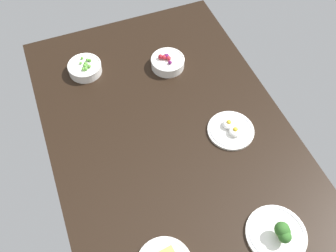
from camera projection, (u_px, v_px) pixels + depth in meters
The scene contains 5 objects.
dining_table at pixel (168, 132), 143.48cm from camera, with size 132.04×88.67×4.00cm, color black.
plate_broccoli at pixel (279, 233), 116.58cm from camera, with size 19.35×19.35×7.92cm.
bowl_berries at pixel (168, 62), 158.42cm from camera, with size 14.25×14.25×6.18cm.
bowl_peas at pixel (85, 68), 156.66cm from camera, with size 13.99×13.99×5.55cm.
plate_eggs at pixel (231, 130), 140.44cm from camera, with size 17.56×17.56×4.37cm.
Camera 1 is at (-74.62, 28.90, 121.11)cm, focal length 40.12 mm.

